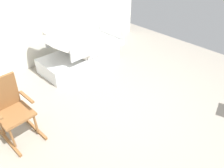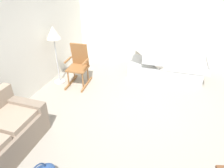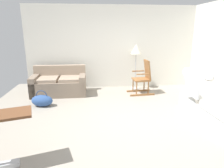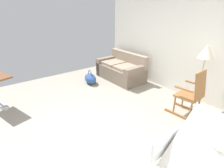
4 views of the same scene
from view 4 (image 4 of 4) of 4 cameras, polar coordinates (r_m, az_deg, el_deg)
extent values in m
plane|color=gray|center=(3.59, -4.82, -14.08)|extent=(6.82, 6.82, 0.00)
cube|color=silver|center=(4.93, 22.79, 11.98)|extent=(5.66, 0.10, 2.70)
cube|color=white|center=(2.36, 30.87, -19.52)|extent=(0.94, 0.88, 0.67)
cube|color=silver|center=(2.41, 17.28, -17.93)|extent=(0.06, 0.56, 0.28)
cylinder|color=black|center=(3.09, 23.88, -22.73)|extent=(0.10, 0.10, 0.10)
cube|color=#7D6C5C|center=(5.80, 2.69, 3.72)|extent=(1.61, 0.86, 0.45)
cube|color=gray|center=(5.96, 0.14, 6.99)|extent=(0.68, 0.65, 0.10)
cube|color=gray|center=(5.43, 4.95, 5.22)|extent=(0.68, 0.65, 0.10)
cube|color=gray|center=(5.89, 5.36, 8.30)|extent=(1.60, 0.17, 0.40)
cube|color=#7D6C5C|center=(6.30, -1.50, 6.09)|extent=(0.19, 0.85, 0.60)
cube|color=#7D6C5C|center=(5.29, 7.70, 2.40)|extent=(0.19, 0.85, 0.60)
cube|color=brown|center=(4.50, 23.89, -7.44)|extent=(0.76, 0.10, 0.05)
cube|color=brown|center=(4.15, 21.28, -9.68)|extent=(0.76, 0.10, 0.05)
cylinder|color=brown|center=(4.12, 19.65, -5.99)|extent=(0.04, 0.04, 0.40)
cylinder|color=brown|center=(4.43, 22.11, -4.24)|extent=(0.04, 0.04, 0.40)
cylinder|color=brown|center=(4.00, 24.23, -7.76)|extent=(0.04, 0.04, 0.40)
cylinder|color=brown|center=(4.32, 26.42, -5.81)|extent=(0.04, 0.04, 0.40)
cube|color=brown|center=(4.12, 23.55, -3.48)|extent=(0.50, 0.51, 0.04)
cube|color=brown|center=(3.94, 26.82, -0.50)|extent=(0.15, 0.44, 0.60)
cube|color=brown|center=(3.85, 22.31, -1.55)|extent=(0.39, 0.07, 0.03)
cube|color=brown|center=(4.24, 25.14, 0.26)|extent=(0.39, 0.07, 0.03)
cylinder|color=#B2B5BA|center=(4.77, 25.41, -6.05)|extent=(0.28, 0.28, 0.03)
cylinder|color=#B2B5BA|center=(4.53, 26.68, 0.49)|extent=(0.03, 0.03, 1.15)
cone|color=silver|center=(4.33, 28.42, 9.34)|extent=(0.34, 0.34, 0.30)
cube|color=#B2B5BA|center=(5.03, -32.45, -5.75)|extent=(0.61, 0.28, 0.08)
cylinder|color=black|center=(4.81, -31.22, -6.86)|extent=(0.07, 0.07, 0.06)
ellipsoid|color=#2D4C84|center=(5.54, -7.06, 1.76)|extent=(0.61, 0.43, 0.30)
torus|color=navy|center=(5.49, -7.13, 3.02)|extent=(0.30, 0.08, 0.30)
camera|label=1|loc=(5.86, 4.44, 27.98)|focal=33.85mm
camera|label=2|loc=(6.00, -30.78, 25.85)|focal=33.55mm
camera|label=3|loc=(4.02, -75.47, 2.46)|focal=32.05mm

